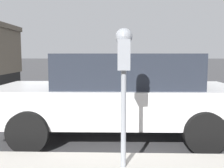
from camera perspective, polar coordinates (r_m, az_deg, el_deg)
name	(u,v)px	position (r m, az deg, el deg)	size (l,w,h in m)	color
ground_plane	(106,122)	(5.81, -1.32, -8.35)	(220.00, 220.00, 0.00)	#424244
parking_meter	(124,62)	(2.97, 2.58, 4.79)	(0.21, 0.19, 1.61)	gray
car_white	(119,93)	(4.74, 1.55, -2.03)	(2.01, 4.28, 1.49)	silver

